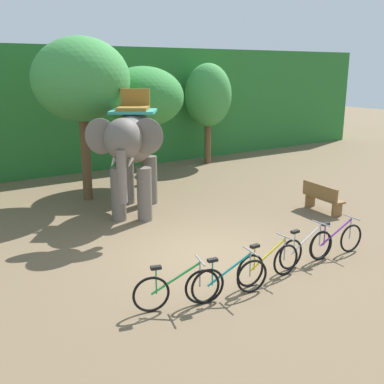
% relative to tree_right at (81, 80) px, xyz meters
% --- Properties ---
extents(ground_plane, '(80.00, 80.00, 0.00)m').
position_rel_tree_right_xyz_m(ground_plane, '(0.55, -6.21, -4.01)').
color(ground_plane, brown).
extents(foliage_hedge, '(36.00, 6.00, 5.30)m').
position_rel_tree_right_xyz_m(foliage_hedge, '(0.55, 7.12, -1.36)').
color(foliage_hedge, '#28702D').
rests_on(foliage_hedge, ground).
extents(tree_right, '(3.17, 3.17, 5.39)m').
position_rel_tree_right_xyz_m(tree_right, '(0.00, 0.00, 0.00)').
color(tree_right, brown).
rests_on(tree_right, ground).
extents(tree_center_left, '(3.03, 3.03, 4.47)m').
position_rel_tree_right_xyz_m(tree_center_left, '(2.70, 0.84, -0.68)').
color(tree_center_left, brown).
rests_on(tree_center_left, ground).
extents(tree_center, '(2.16, 2.16, 4.63)m').
position_rel_tree_right_xyz_m(tree_center, '(7.09, 2.82, -0.85)').
color(tree_center, brown).
rests_on(tree_center, ground).
extents(elephant, '(3.34, 3.98, 3.78)m').
position_rel_tree_right_xyz_m(elephant, '(0.57, -2.42, -1.81)').
color(elephant, '#665E56').
rests_on(elephant, ground).
extents(bike_green, '(1.66, 0.63, 0.92)m').
position_rel_tree_right_xyz_m(bike_green, '(-1.37, -8.06, -3.63)').
color(bike_green, black).
rests_on(bike_green, ground).
extents(bike_teal, '(1.70, 0.52, 0.92)m').
position_rel_tree_right_xyz_m(bike_teal, '(-0.30, -8.30, -3.63)').
color(bike_teal, black).
rests_on(bike_teal, ground).
extents(bike_yellow, '(1.71, 0.52, 0.92)m').
position_rel_tree_right_xyz_m(bike_yellow, '(0.84, -8.15, -3.63)').
color(bike_yellow, black).
rests_on(bike_yellow, ground).
extents(bike_white, '(1.71, 0.52, 0.92)m').
position_rel_tree_right_xyz_m(bike_white, '(2.16, -7.99, -3.63)').
color(bike_white, black).
rests_on(bike_white, ground).
extents(bike_purple, '(1.71, 0.52, 0.92)m').
position_rel_tree_right_xyz_m(bike_purple, '(3.13, -8.05, -3.63)').
color(bike_purple, black).
rests_on(bike_purple, ground).
extents(wooden_bench, '(0.57, 1.54, 0.89)m').
position_rel_tree_right_xyz_m(wooden_bench, '(5.62, -5.44, -3.53)').
color(wooden_bench, brown).
rests_on(wooden_bench, ground).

